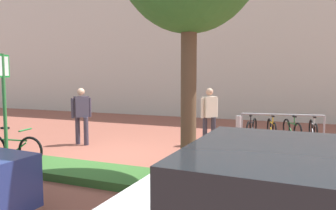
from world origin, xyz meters
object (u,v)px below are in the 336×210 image
object	(u,v)px
parking_sign_post	(4,93)
person_suited_dark	(81,113)
person_shirt_blue	(209,113)
bollard_steel	(238,131)
bike_rack_cluster	(282,128)
bike_at_sign	(12,148)

from	to	relation	value
parking_sign_post	person_suited_dark	distance (m)	2.59
person_suited_dark	person_shirt_blue	size ratio (longest dim) A/B	1.00
parking_sign_post	bollard_steel	size ratio (longest dim) A/B	2.86
bike_rack_cluster	bike_at_sign	bearing A→B (deg)	-136.63
bike_rack_cluster	person_suited_dark	world-z (taller)	person_suited_dark
bike_at_sign	bollard_steel	world-z (taller)	bollard_steel
parking_sign_post	bike_at_sign	size ratio (longest dim) A/B	1.54
parking_sign_post	person_shirt_blue	xyz separation A→B (m)	(3.83, 3.88, -0.70)
bike_at_sign	parking_sign_post	bearing A→B (deg)	-75.40
bollard_steel	bike_at_sign	bearing A→B (deg)	-140.52
person_suited_dark	person_shirt_blue	xyz separation A→B (m)	(3.59, 1.40, 0.00)
person_shirt_blue	bike_at_sign	bearing A→B (deg)	-136.63
parking_sign_post	bollard_steel	bearing A→B (deg)	41.30
parking_sign_post	person_suited_dark	xyz separation A→B (m)	(0.24, 2.48, -0.70)
bike_rack_cluster	bollard_steel	distance (m)	2.05
bike_at_sign	person_suited_dark	world-z (taller)	person_suited_dark
person_suited_dark	person_shirt_blue	world-z (taller)	same
person_shirt_blue	parking_sign_post	bearing A→B (deg)	-134.62
parking_sign_post	person_shirt_blue	bearing A→B (deg)	45.38
bollard_steel	person_suited_dark	xyz separation A→B (m)	(-4.43, -1.62, 0.53)
bike_at_sign	bike_rack_cluster	world-z (taller)	bike_at_sign
parking_sign_post	bike_at_sign	bearing A→B (deg)	104.60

